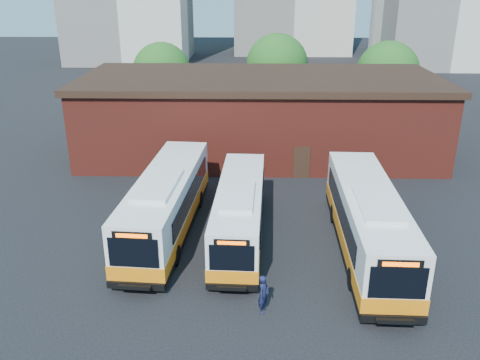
{
  "coord_description": "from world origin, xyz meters",
  "views": [
    {
      "loc": [
        -0.68,
        -20.77,
        13.61
      ],
      "look_at": [
        -1.26,
        4.3,
        3.64
      ],
      "focal_mm": 38.0,
      "sensor_mm": 36.0,
      "label": 1
    }
  ],
  "objects_px": {
    "bus_midwest": "(166,205)",
    "bus_mideast": "(240,213)",
    "bus_east": "(367,223)",
    "transit_worker": "(264,294)"
  },
  "relations": [
    {
      "from": "bus_midwest",
      "to": "bus_mideast",
      "type": "xyz_separation_m",
      "value": [
        4.18,
        -0.63,
        -0.18
      ]
    },
    {
      "from": "transit_worker",
      "to": "bus_mideast",
      "type": "bearing_deg",
      "value": 34.54
    },
    {
      "from": "bus_midwest",
      "to": "bus_east",
      "type": "bearing_deg",
      "value": -6.84
    },
    {
      "from": "bus_mideast",
      "to": "bus_midwest",
      "type": "bearing_deg",
      "value": 173.77
    },
    {
      "from": "transit_worker",
      "to": "bus_east",
      "type": "bearing_deg",
      "value": -21.06
    },
    {
      "from": "bus_mideast",
      "to": "bus_east",
      "type": "bearing_deg",
      "value": -10.12
    },
    {
      "from": "bus_mideast",
      "to": "bus_east",
      "type": "xyz_separation_m",
      "value": [
        6.74,
        -1.49,
        0.2
      ]
    },
    {
      "from": "bus_east",
      "to": "transit_worker",
      "type": "relative_size",
      "value": 7.6
    },
    {
      "from": "bus_midwest",
      "to": "bus_east",
      "type": "xyz_separation_m",
      "value": [
        10.93,
        -2.12,
        0.02
      ]
    },
    {
      "from": "bus_east",
      "to": "bus_midwest",
      "type": "bearing_deg",
      "value": 170.59
    }
  ]
}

